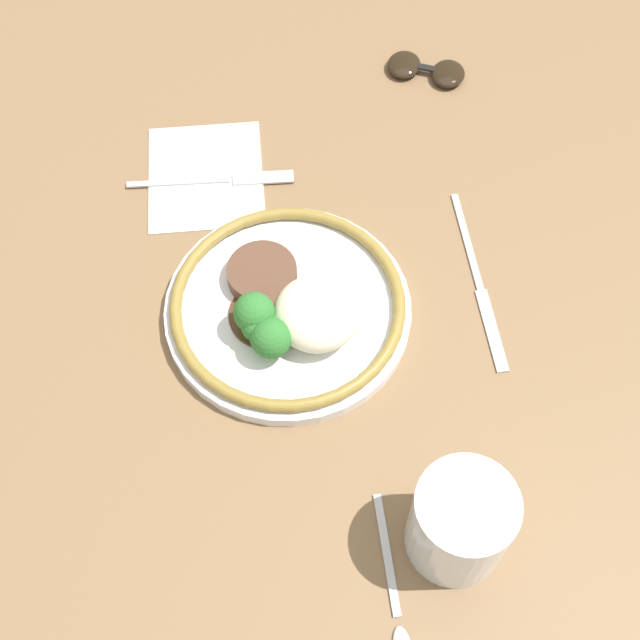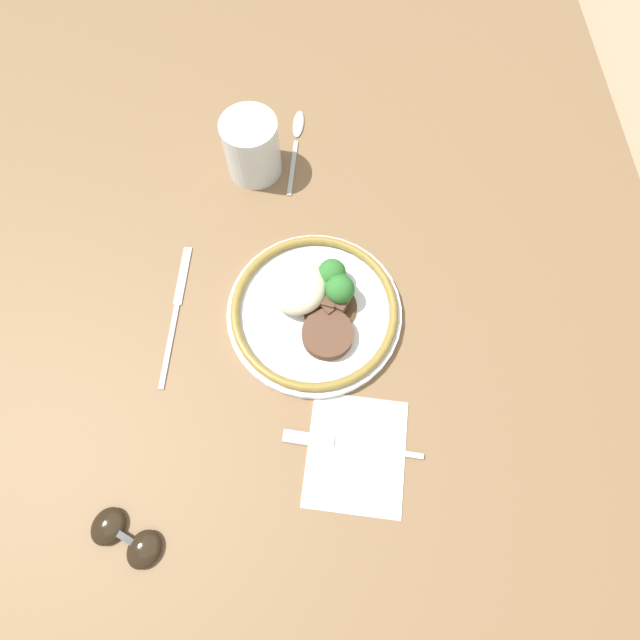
{
  "view_description": "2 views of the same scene",
  "coord_description": "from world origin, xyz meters",
  "px_view_note": "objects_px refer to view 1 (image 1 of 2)",
  "views": [
    {
      "loc": [
        0.41,
        -0.13,
        0.79
      ],
      "look_at": [
        0.0,
        -0.02,
        0.07
      ],
      "focal_mm": 50.0,
      "sensor_mm": 36.0,
      "label": 1
    },
    {
      "loc": [
        -0.29,
        -0.04,
        0.68
      ],
      "look_at": [
        -0.05,
        -0.05,
        0.08
      ],
      "focal_mm": 28.0,
      "sensor_mm": 36.0,
      "label": 2
    }
  ],
  "objects_px": {
    "fork": "(227,180)",
    "spoon": "(400,634)",
    "juice_glass": "(459,524)",
    "knife": "(479,285)",
    "sunglasses": "(426,69)",
    "plate": "(288,309)"
  },
  "relations": [
    {
      "from": "juice_glass",
      "to": "spoon",
      "type": "height_order",
      "value": "juice_glass"
    },
    {
      "from": "fork",
      "to": "spoon",
      "type": "height_order",
      "value": "same"
    },
    {
      "from": "plate",
      "to": "spoon",
      "type": "xyz_separation_m",
      "value": [
        0.31,
        0.01,
        -0.02
      ]
    },
    {
      "from": "plate",
      "to": "sunglasses",
      "type": "distance_m",
      "value": 0.36
    },
    {
      "from": "fork",
      "to": "knife",
      "type": "bearing_deg",
      "value": -30.94
    },
    {
      "from": "plate",
      "to": "sunglasses",
      "type": "xyz_separation_m",
      "value": [
        -0.28,
        0.24,
        -0.01
      ]
    },
    {
      "from": "sunglasses",
      "to": "plate",
      "type": "bearing_deg",
      "value": -8.8
    },
    {
      "from": "fork",
      "to": "plate",
      "type": "bearing_deg",
      "value": -72.02
    },
    {
      "from": "plate",
      "to": "spoon",
      "type": "distance_m",
      "value": 0.31
    },
    {
      "from": "spoon",
      "to": "plate",
      "type": "bearing_deg",
      "value": -169.37
    },
    {
      "from": "knife",
      "to": "spoon",
      "type": "distance_m",
      "value": 0.35
    },
    {
      "from": "juice_glass",
      "to": "fork",
      "type": "height_order",
      "value": "juice_glass"
    },
    {
      "from": "juice_glass",
      "to": "knife",
      "type": "distance_m",
      "value": 0.26
    },
    {
      "from": "plate",
      "to": "spoon",
      "type": "bearing_deg",
      "value": 2.71
    },
    {
      "from": "knife",
      "to": "sunglasses",
      "type": "relative_size",
      "value": 2.12
    },
    {
      "from": "juice_glass",
      "to": "spoon",
      "type": "xyz_separation_m",
      "value": [
        0.06,
        -0.07,
        -0.04
      ]
    },
    {
      "from": "spoon",
      "to": "sunglasses",
      "type": "distance_m",
      "value": 0.63
    },
    {
      "from": "juice_glass",
      "to": "spoon",
      "type": "distance_m",
      "value": 0.1
    },
    {
      "from": "fork",
      "to": "spoon",
      "type": "xyz_separation_m",
      "value": [
        0.49,
        0.04,
        -0.0
      ]
    },
    {
      "from": "plate",
      "to": "spoon",
      "type": "relative_size",
      "value": 1.43
    },
    {
      "from": "juice_glass",
      "to": "fork",
      "type": "distance_m",
      "value": 0.44
    },
    {
      "from": "juice_glass",
      "to": "fork",
      "type": "relative_size",
      "value": 0.54
    }
  ]
}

